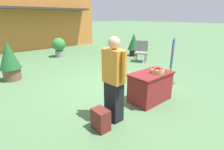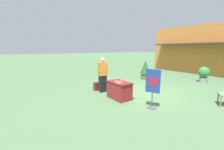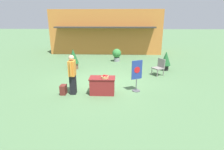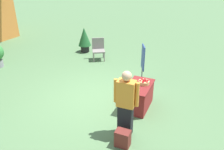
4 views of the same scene
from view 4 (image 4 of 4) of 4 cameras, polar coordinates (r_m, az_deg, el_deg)
name	(u,v)px [view 4 (image 4 of 4)]	position (r m, az deg, el deg)	size (l,w,h in m)	color
ground_plane	(96,98)	(7.12, -4.07, -5.90)	(120.00, 120.00, 0.00)	#4C7047
display_table	(139,96)	(6.50, 6.99, -5.50)	(1.11, 0.66, 0.74)	maroon
apple_basket	(144,82)	(6.37, 8.36, -1.79)	(0.32, 0.32, 0.16)	tan
person_visitor	(126,104)	(5.18, 3.64, -7.51)	(0.28, 0.61, 1.72)	black
backpack	(123,138)	(5.25, 2.81, -16.22)	(0.24, 0.34, 0.42)	maroon
poster_board	(143,64)	(7.72, 8.00, 2.87)	(0.48, 0.36, 1.43)	#4C4C51
patio_chair	(98,48)	(10.04, -3.59, 7.04)	(0.75, 0.75, 0.97)	gray
potted_plant_near_left	(84,38)	(11.03, -7.21, 9.47)	(0.63, 0.63, 1.22)	black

